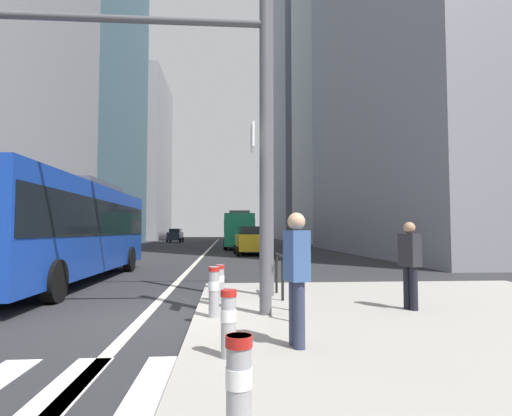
% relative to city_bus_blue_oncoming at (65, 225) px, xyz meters
% --- Properties ---
extents(ground_plane, '(160.00, 160.00, 0.00)m').
position_rel_city_bus_blue_oncoming_xyz_m(ground_plane, '(3.58, 14.47, -1.84)').
color(ground_plane, '#28282B').
extents(median_island, '(9.00, 10.00, 0.15)m').
position_rel_city_bus_blue_oncoming_xyz_m(median_island, '(9.08, -6.53, -1.76)').
color(median_island, gray).
rests_on(median_island, ground).
extents(lane_centre_line, '(0.20, 80.00, 0.01)m').
position_rel_city_bus_blue_oncoming_xyz_m(lane_centre_line, '(3.58, 24.47, -1.83)').
color(lane_centre_line, beige).
rests_on(lane_centre_line, ground).
extents(office_tower_left_mid, '(11.31, 23.61, 54.64)m').
position_rel_city_bus_blue_oncoming_xyz_m(office_tower_left_mid, '(-12.42, 36.38, 25.49)').
color(office_tower_left_mid, slate).
rests_on(office_tower_left_mid, ground).
extents(office_tower_left_far, '(12.14, 18.83, 29.93)m').
position_rel_city_bus_blue_oncoming_xyz_m(office_tower_left_far, '(-12.42, 63.47, 13.13)').
color(office_tower_left_far, '#9E9EA3').
rests_on(office_tower_left_far, ground).
extents(office_tower_right_mid, '(10.22, 18.35, 48.08)m').
position_rel_city_bus_blue_oncoming_xyz_m(office_tower_right_mid, '(20.58, 41.44, 22.20)').
color(office_tower_right_mid, '#9E9EA3').
rests_on(office_tower_right_mid, ground).
extents(office_tower_right_far, '(11.41, 21.52, 57.95)m').
position_rel_city_bus_blue_oncoming_xyz_m(office_tower_right_far, '(20.58, 64.07, 27.14)').
color(office_tower_right_far, slate).
rests_on(office_tower_right_far, ground).
extents(city_bus_blue_oncoming, '(2.70, 11.43, 3.40)m').
position_rel_city_bus_blue_oncoming_xyz_m(city_bus_blue_oncoming, '(0.00, 0.00, 0.00)').
color(city_bus_blue_oncoming, '#14389E').
rests_on(city_bus_blue_oncoming, ground).
extents(city_bus_red_receding, '(2.93, 10.97, 3.40)m').
position_rel_city_bus_blue_oncoming_xyz_m(city_bus_red_receding, '(6.36, 25.13, -0.00)').
color(city_bus_red_receding, '#198456').
rests_on(city_bus_red_receding, ground).
extents(city_bus_red_distant, '(2.75, 10.69, 3.40)m').
position_rel_city_bus_blue_oncoming_xyz_m(city_bus_red_distant, '(6.67, 47.86, -0.00)').
color(city_bus_red_distant, red).
rests_on(city_bus_red_distant, ground).
extents(car_oncoming_mid, '(2.13, 4.30, 1.94)m').
position_rel_city_bus_blue_oncoming_xyz_m(car_oncoming_mid, '(-2.26, 46.50, -0.85)').
color(car_oncoming_mid, '#232838').
rests_on(car_oncoming_mid, ground).
extents(car_receding_near, '(2.18, 4.39, 1.94)m').
position_rel_city_bus_blue_oncoming_xyz_m(car_receding_near, '(6.74, 14.52, -0.85)').
color(car_receding_near, gold).
rests_on(car_receding_near, ground).
extents(car_receding_far, '(2.18, 4.49, 1.94)m').
position_rel_city_bus_blue_oncoming_xyz_m(car_receding_far, '(7.10, 15.37, -0.85)').
color(car_receding_far, silver).
rests_on(car_receding_far, ground).
extents(traffic_signal_gantry, '(5.39, 0.65, 6.00)m').
position_rel_city_bus_blue_oncoming_xyz_m(traffic_signal_gantry, '(4.11, -6.02, 2.24)').
color(traffic_signal_gantry, '#515156').
rests_on(traffic_signal_gantry, median_island).
extents(street_lamp_post, '(5.50, 0.32, 8.00)m').
position_rel_city_bus_blue_oncoming_xyz_m(street_lamp_post, '(6.16, -3.90, 3.45)').
color(street_lamp_post, '#56565B').
rests_on(street_lamp_post, median_island).
extents(bollard_front, '(0.20, 0.20, 0.77)m').
position_rel_city_bus_blue_oncoming_xyz_m(bollard_front, '(5.25, -10.53, -1.25)').
color(bollard_front, '#99999E').
rests_on(bollard_front, median_island).
extents(bollard_left, '(0.20, 0.20, 0.80)m').
position_rel_city_bus_blue_oncoming_xyz_m(bollard_left, '(5.18, -8.50, -1.24)').
color(bollard_left, '#99999E').
rests_on(bollard_left, median_island).
extents(bollard_right, '(0.20, 0.20, 0.88)m').
position_rel_city_bus_blue_oncoming_xyz_m(bollard_right, '(4.94, -6.19, -1.20)').
color(bollard_right, '#99999E').
rests_on(bollard_right, median_island).
extents(bollard_back, '(0.20, 0.20, 0.78)m').
position_rel_city_bus_blue_oncoming_xyz_m(bollard_back, '(5.02, -4.61, -1.25)').
color(bollard_back, '#99999E').
rests_on(bollard_back, median_island).
extents(pedestrian_railing, '(0.06, 3.34, 0.98)m').
position_rel_city_bus_blue_oncoming_xyz_m(pedestrian_railing, '(6.38, -5.12, -0.99)').
color(pedestrian_railing, black).
rests_on(pedestrian_railing, median_island).
extents(pedestrian_waiting, '(0.32, 0.42, 1.75)m').
position_rel_city_bus_blue_oncoming_xyz_m(pedestrian_waiting, '(6.08, -8.12, -0.71)').
color(pedestrian_waiting, '#2D334C').
rests_on(pedestrian_waiting, median_island).
extents(pedestrian_walking, '(0.36, 0.44, 1.68)m').
position_rel_city_bus_blue_oncoming_xyz_m(pedestrian_walking, '(8.69, -5.77, -0.75)').
color(pedestrian_walking, black).
rests_on(pedestrian_walking, median_island).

